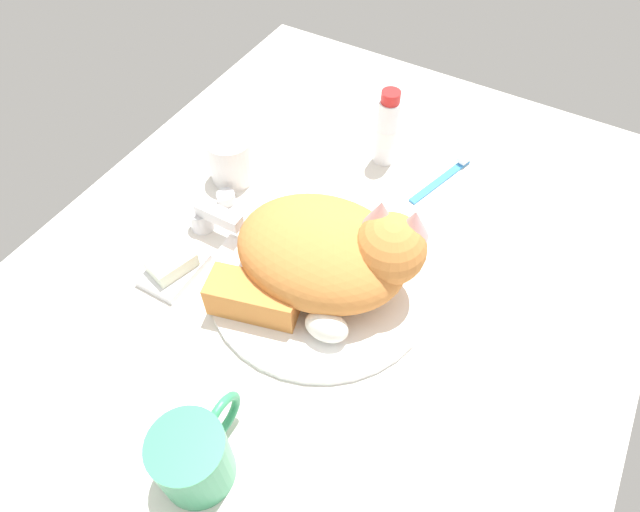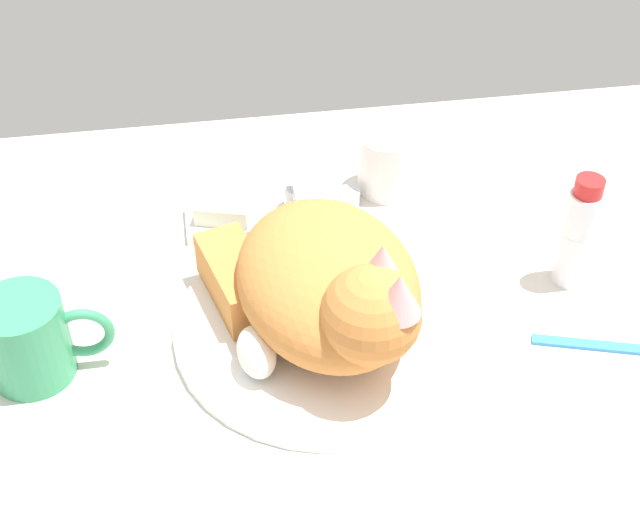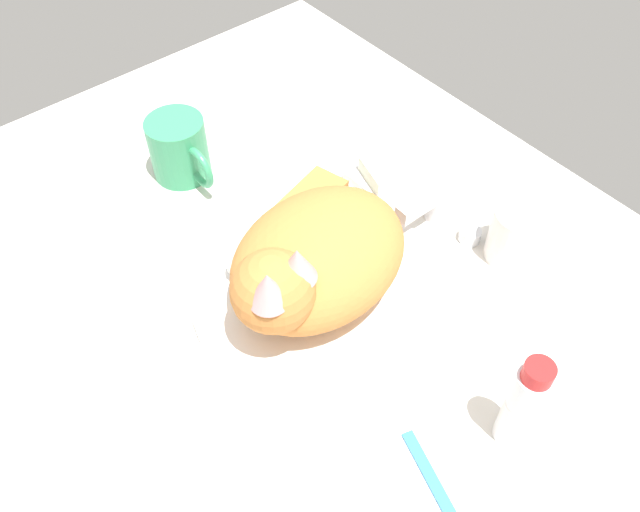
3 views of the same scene
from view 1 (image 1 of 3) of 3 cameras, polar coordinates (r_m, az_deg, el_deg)
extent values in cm
cube|color=silver|center=(75.73, 0.12, -3.39)|extent=(110.00, 82.50, 3.00)
cylinder|color=white|center=(74.08, 0.13, -2.50)|extent=(30.93, 30.93, 1.01)
cylinder|color=silver|center=(81.39, -12.43, 3.87)|extent=(3.60, 3.60, 3.42)
cube|color=silver|center=(77.60, -10.68, 4.24)|extent=(2.00, 7.24, 2.00)
cylinder|color=silver|center=(79.47, -14.88, 0.71)|extent=(2.80, 2.80, 1.80)
cylinder|color=silver|center=(84.82, -9.93, 6.11)|extent=(2.80, 2.80, 1.80)
ellipsoid|color=#D17F3D|center=(69.23, 0.13, 0.41)|extent=(20.40, 24.88, 11.13)
sphere|color=#D17F3D|center=(66.19, 7.40, 0.75)|extent=(10.37, 10.37, 9.14)
ellipsoid|color=white|center=(67.71, 5.79, 0.32)|extent=(5.83, 6.61, 5.03)
cone|color=#DB9E9E|center=(64.55, 6.43, 4.47)|extent=(4.67, 4.67, 4.11)
cone|color=#DB9E9E|center=(64.09, 9.93, 3.43)|extent=(4.67, 4.67, 4.11)
cube|color=#D17F3D|center=(69.31, -7.06, -4.38)|extent=(7.87, 12.59, 5.03)
ellipsoid|color=white|center=(66.81, 0.71, -7.50)|extent=(4.37, 6.06, 4.52)
cylinder|color=#389966|center=(60.52, -13.36, -20.24)|extent=(7.98, 7.98, 8.85)
torus|color=#389966|center=(61.47, -10.29, -16.43)|extent=(5.96, 1.00, 5.96)
cylinder|color=white|center=(86.68, -9.41, 10.10)|extent=(7.01, 7.01, 7.62)
cube|color=white|center=(77.66, -15.23, -1.43)|extent=(9.00, 6.40, 1.20)
cube|color=silver|center=(76.32, -15.50, -0.65)|extent=(7.11, 5.94, 2.26)
cylinder|color=white|center=(88.08, 7.06, 12.88)|extent=(3.45, 3.45, 11.47)
cylinder|color=white|center=(88.44, 7.02, 12.59)|extent=(3.52, 3.52, 2.87)
cylinder|color=red|center=(84.09, 7.52, 16.38)|extent=(2.93, 2.93, 1.80)
cube|color=#388CD8|center=(89.27, 12.66, 7.92)|extent=(13.84, 5.28, 0.80)
cube|color=white|center=(92.66, 15.07, 9.94)|extent=(2.53, 2.02, 0.80)
camera|label=2|loc=(0.50, 92.08, 4.95)|focal=50.30mm
camera|label=3|loc=(0.76, 53.85, 41.18)|focal=37.69mm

